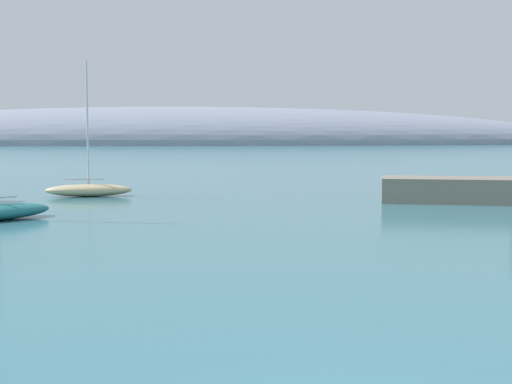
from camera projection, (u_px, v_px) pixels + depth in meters
distant_ridge at (182, 144)px, 257.73m from camera, size 303.85×58.35×27.00m
sailboat_sand_outer_mooring at (89, 189)px, 53.20m from camera, size 6.53×2.34×10.09m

